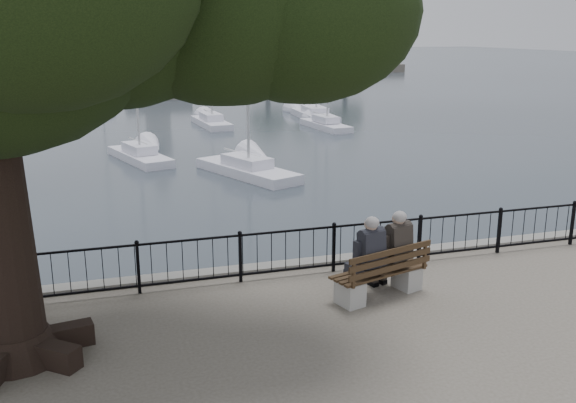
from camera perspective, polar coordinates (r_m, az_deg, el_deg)
name	(u,v)px	position (r m, az deg, el deg)	size (l,w,h in m)	color
harbor	(281,290)	(13.97, -0.60, -7.84)	(260.00, 260.00, 1.20)	slate
railing	(288,251)	(13.14, 0.00, -4.39)	(22.06, 0.06, 1.00)	black
bench	(381,279)	(12.35, 8.27, -6.82)	(2.07, 1.13, 1.04)	gray
person_left	(365,261)	(12.09, 6.86, -5.24)	(0.63, 0.90, 1.66)	black
person_right	(392,254)	(12.51, 9.23, -4.61)	(0.63, 0.90, 1.66)	black
lion_monument	(155,74)	(59.68, -11.70, 11.03)	(5.63, 5.63, 8.39)	slate
sailboat_b	(140,154)	(30.76, -13.05, 4.17)	(2.78, 5.22, 11.20)	white
sailboat_c	(247,168)	(26.93, -3.66, 3.03)	(3.56, 5.74, 11.88)	white
sailboat_d	(326,124)	(40.04, 3.36, 6.91)	(1.87, 4.93, 8.96)	white
sailboat_f	(211,121)	(41.33, -6.83, 7.10)	(1.84, 5.27, 9.85)	white
sailboat_g	(315,115)	(44.37, 2.38, 7.73)	(1.87, 6.18, 10.77)	white
sailboat_h	(103,104)	(51.89, -16.16, 8.29)	(1.65, 5.78, 12.95)	white
far_shore	(303,44)	(93.49, 1.31, 13.84)	(30.00, 8.60, 9.18)	brown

